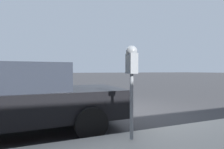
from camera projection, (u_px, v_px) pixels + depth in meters
ground_plane at (121, 112)px, 5.64m from camera, size 220.00×220.00×0.00m
parking_meter at (132, 68)px, 2.93m from camera, size 0.21×0.19×1.57m
car_black at (9, 97)px, 3.59m from camera, size 2.07×4.67×1.49m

